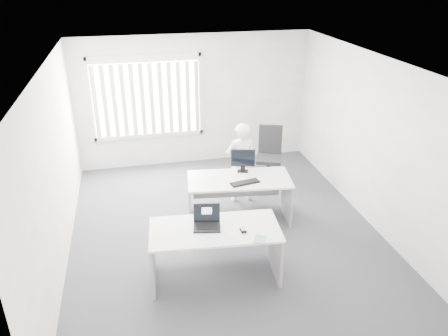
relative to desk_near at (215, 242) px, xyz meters
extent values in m
plane|color=#505158|center=(0.39, 1.07, -0.58)|extent=(6.00, 6.00, 0.00)
cube|color=white|center=(0.39, 4.07, 0.82)|extent=(5.00, 0.02, 2.80)
cube|color=white|center=(0.39, -1.93, 0.82)|extent=(5.00, 0.02, 2.80)
cube|color=white|center=(-2.11, 1.07, 0.82)|extent=(0.02, 6.00, 2.80)
cube|color=white|center=(2.89, 1.07, 0.82)|extent=(0.02, 6.00, 2.80)
cube|color=white|center=(0.39, 1.07, 2.22)|extent=(5.00, 6.00, 0.02)
cube|color=silver|center=(-0.61, 4.03, 0.97)|extent=(2.32, 0.06, 1.76)
cube|color=white|center=(0.00, 0.00, 0.21)|extent=(1.84, 0.99, 0.03)
cube|color=#A6A6A9|center=(-0.86, 0.08, -0.20)|extent=(0.11, 0.77, 0.78)
cube|color=#A6A6A9|center=(0.86, -0.08, -0.20)|extent=(0.11, 0.77, 0.78)
cube|color=white|center=(0.71, 1.44, 0.19)|extent=(1.82, 1.02, 0.03)
cube|color=#A6A6A9|center=(-0.12, 1.54, -0.20)|extent=(0.14, 0.75, 0.76)
cube|color=#A6A6A9|center=(1.55, 1.33, -0.20)|extent=(0.14, 0.75, 0.76)
cylinder|color=black|center=(1.67, 2.73, -0.54)|extent=(0.83, 0.83, 0.09)
cylinder|color=black|center=(1.67, 2.73, -0.34)|extent=(0.08, 0.08, 0.49)
cube|color=black|center=(1.67, 2.73, -0.09)|extent=(0.64, 0.64, 0.08)
cube|color=black|center=(1.76, 2.94, 0.25)|extent=(0.46, 0.23, 0.59)
imported|color=white|center=(0.92, 2.09, 0.19)|extent=(0.58, 0.39, 1.54)
cube|color=white|center=(0.27, -0.13, 0.23)|extent=(0.31, 0.25, 0.00)
cube|color=white|center=(0.52, -0.38, 0.23)|extent=(0.22, 0.24, 0.01)
cube|color=black|center=(0.76, 1.25, 0.22)|extent=(0.51, 0.25, 0.02)
camera|label=1|loc=(-0.97, -4.92, 3.51)|focal=35.00mm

